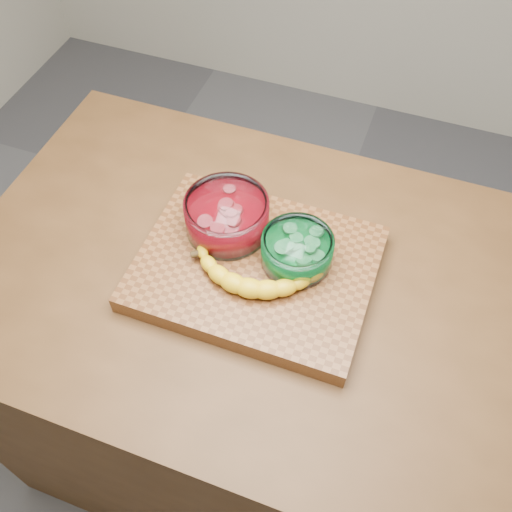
% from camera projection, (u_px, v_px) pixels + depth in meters
% --- Properties ---
extents(ground, '(3.50, 3.50, 0.00)m').
position_uv_depth(ground, '(256.00, 432.00, 1.85)').
color(ground, '#545458').
rests_on(ground, ground).
extents(counter, '(1.20, 0.80, 0.90)m').
position_uv_depth(counter, '(256.00, 372.00, 1.49)').
color(counter, '#513218').
rests_on(counter, ground).
extents(cutting_board, '(0.45, 0.35, 0.04)m').
position_uv_depth(cutting_board, '(256.00, 268.00, 1.11)').
color(cutting_board, brown).
rests_on(cutting_board, counter).
extents(bowl_red, '(0.17, 0.17, 0.08)m').
position_uv_depth(bowl_red, '(227.00, 216.00, 1.12)').
color(bowl_red, white).
rests_on(bowl_red, cutting_board).
extents(bowl_green, '(0.14, 0.14, 0.06)m').
position_uv_depth(bowl_green, '(297.00, 250.00, 1.07)').
color(bowl_green, white).
rests_on(bowl_green, cutting_board).
extents(banana, '(0.27, 0.13, 0.04)m').
position_uv_depth(banana, '(253.00, 272.00, 1.06)').
color(banana, gold).
rests_on(banana, cutting_board).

